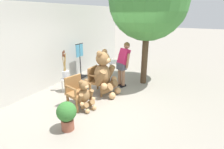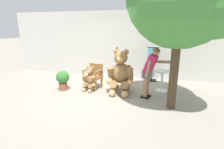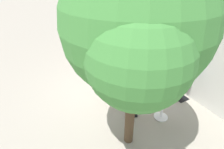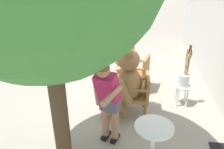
{
  "view_description": "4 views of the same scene",
  "coord_description": "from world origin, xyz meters",
  "px_view_note": "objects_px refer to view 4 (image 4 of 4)",
  "views": [
    {
      "loc": [
        -3.87,
        -2.39,
        2.49
      ],
      "look_at": [
        0.37,
        -0.04,
        0.77
      ],
      "focal_mm": 28.0,
      "sensor_mm": 36.0,
      "label": 1
    },
    {
      "loc": [
        1.63,
        -5.04,
        2.07
      ],
      "look_at": [
        0.31,
        0.01,
        0.69
      ],
      "focal_mm": 28.0,
      "sensor_mm": 36.0,
      "label": 2
    },
    {
      "loc": [
        4.51,
        -2.21,
        3.62
      ],
      "look_at": [
        0.2,
        0.08,
        0.8
      ],
      "focal_mm": 28.0,
      "sensor_mm": 36.0,
      "label": 3
    },
    {
      "loc": [
        4.34,
        0.54,
        2.69
      ],
      "look_at": [
        0.19,
        0.0,
        0.69
      ],
      "focal_mm": 35.0,
      "sensor_mm": 36.0,
      "label": 4
    }
  ],
  "objects_px": {
    "teddy_bear_small": "(127,73)",
    "person_visitor": "(108,96)",
    "potted_plant": "(122,59)",
    "wooden_chair_right": "(138,93)",
    "brush_bucket": "(185,77)",
    "white_stool": "(182,90)",
    "round_side_table": "(153,141)",
    "wooden_chair_left": "(139,72)",
    "teddy_bear_large": "(126,82)"
  },
  "relations": [
    {
      "from": "potted_plant",
      "to": "person_visitor",
      "type": "bearing_deg",
      "value": 0.31
    },
    {
      "from": "brush_bucket",
      "to": "wooden_chair_right",
      "type": "bearing_deg",
      "value": -65.4
    },
    {
      "from": "white_stool",
      "to": "brush_bucket",
      "type": "relative_size",
      "value": 0.5
    },
    {
      "from": "wooden_chair_left",
      "to": "teddy_bear_large",
      "type": "height_order",
      "value": "teddy_bear_large"
    },
    {
      "from": "wooden_chair_left",
      "to": "potted_plant",
      "type": "relative_size",
      "value": 1.26
    },
    {
      "from": "teddy_bear_large",
      "to": "person_visitor",
      "type": "distance_m",
      "value": 0.98
    },
    {
      "from": "wooden_chair_left",
      "to": "brush_bucket",
      "type": "xyz_separation_m",
      "value": [
        0.58,
        0.95,
        0.2
      ]
    },
    {
      "from": "teddy_bear_small",
      "to": "wooden_chair_left",
      "type": "bearing_deg",
      "value": 84.96
    },
    {
      "from": "wooden_chair_right",
      "to": "teddy_bear_small",
      "type": "xyz_separation_m",
      "value": [
        -1.04,
        -0.29,
        -0.05
      ]
    },
    {
      "from": "person_visitor",
      "to": "potted_plant",
      "type": "bearing_deg",
      "value": -179.69
    },
    {
      "from": "brush_bucket",
      "to": "wooden_chair_left",
      "type": "bearing_deg",
      "value": -121.45
    },
    {
      "from": "white_stool",
      "to": "wooden_chair_left",
      "type": "bearing_deg",
      "value": -121.47
    },
    {
      "from": "wooden_chair_left",
      "to": "teddy_bear_large",
      "type": "xyz_separation_m",
      "value": [
        1.02,
        -0.26,
        0.25
      ]
    },
    {
      "from": "teddy_bear_large",
      "to": "potted_plant",
      "type": "height_order",
      "value": "teddy_bear_large"
    },
    {
      "from": "wooden_chair_right",
      "to": "teddy_bear_large",
      "type": "height_order",
      "value": "teddy_bear_large"
    },
    {
      "from": "wooden_chair_right",
      "to": "round_side_table",
      "type": "bearing_deg",
      "value": 10.29
    },
    {
      "from": "wooden_chair_left",
      "to": "round_side_table",
      "type": "height_order",
      "value": "wooden_chair_left"
    },
    {
      "from": "potted_plant",
      "to": "teddy_bear_small",
      "type": "bearing_deg",
      "value": 12.43
    },
    {
      "from": "wooden_chair_left",
      "to": "white_stool",
      "type": "bearing_deg",
      "value": 58.53
    },
    {
      "from": "teddy_bear_small",
      "to": "person_visitor",
      "type": "bearing_deg",
      "value": -5.41
    },
    {
      "from": "white_stool",
      "to": "wooden_chair_right",
      "type": "bearing_deg",
      "value": -65.25
    },
    {
      "from": "wooden_chair_right",
      "to": "white_stool",
      "type": "xyz_separation_m",
      "value": [
        -0.44,
        0.95,
        -0.11
      ]
    },
    {
      "from": "white_stool",
      "to": "round_side_table",
      "type": "relative_size",
      "value": 0.64
    },
    {
      "from": "wooden_chair_right",
      "to": "brush_bucket",
      "type": "bearing_deg",
      "value": 114.6
    },
    {
      "from": "potted_plant",
      "to": "teddy_bear_large",
      "type": "bearing_deg",
      "value": 6.67
    },
    {
      "from": "wooden_chair_right",
      "to": "potted_plant",
      "type": "distance_m",
      "value": 2.03
    },
    {
      "from": "wooden_chair_left",
      "to": "brush_bucket",
      "type": "relative_size",
      "value": 0.93
    },
    {
      "from": "teddy_bear_small",
      "to": "brush_bucket",
      "type": "distance_m",
      "value": 1.4
    },
    {
      "from": "teddy_bear_small",
      "to": "person_visitor",
      "type": "height_order",
      "value": "person_visitor"
    },
    {
      "from": "teddy_bear_large",
      "to": "brush_bucket",
      "type": "distance_m",
      "value": 1.29
    },
    {
      "from": "teddy_bear_small",
      "to": "round_side_table",
      "type": "xyz_separation_m",
      "value": [
        2.37,
        0.53,
        0.03
      ]
    },
    {
      "from": "white_stool",
      "to": "person_visitor",
      "type": "bearing_deg",
      "value": -45.86
    },
    {
      "from": "round_side_table",
      "to": "wooden_chair_left",
      "type": "bearing_deg",
      "value": -174.09
    },
    {
      "from": "person_visitor",
      "to": "brush_bucket",
      "type": "relative_size",
      "value": 1.68
    },
    {
      "from": "wooden_chair_right",
      "to": "brush_bucket",
      "type": "xyz_separation_m",
      "value": [
        -0.43,
        0.95,
        0.2
      ]
    },
    {
      "from": "teddy_bear_large",
      "to": "potted_plant",
      "type": "distance_m",
      "value": 2.01
    },
    {
      "from": "person_visitor",
      "to": "potted_plant",
      "type": "xyz_separation_m",
      "value": [
        -2.91,
        -0.02,
        -0.52
      ]
    },
    {
      "from": "wooden_chair_right",
      "to": "teddy_bear_large",
      "type": "bearing_deg",
      "value": -88.76
    },
    {
      "from": "teddy_bear_small",
      "to": "potted_plant",
      "type": "relative_size",
      "value": 1.25
    },
    {
      "from": "teddy_bear_large",
      "to": "white_stool",
      "type": "bearing_deg",
      "value": 110.13
    },
    {
      "from": "wooden_chair_left",
      "to": "person_visitor",
      "type": "relative_size",
      "value": 0.55
    },
    {
      "from": "wooden_chair_left",
      "to": "white_stool",
      "type": "relative_size",
      "value": 1.87
    },
    {
      "from": "teddy_bear_small",
      "to": "person_visitor",
      "type": "relative_size",
      "value": 0.55
    },
    {
      "from": "brush_bucket",
      "to": "teddy_bear_large",
      "type": "bearing_deg",
      "value": -69.98
    },
    {
      "from": "wooden_chair_left",
      "to": "wooden_chair_right",
      "type": "bearing_deg",
      "value": 0.09
    },
    {
      "from": "white_stool",
      "to": "round_side_table",
      "type": "distance_m",
      "value": 1.9
    },
    {
      "from": "teddy_bear_large",
      "to": "person_visitor",
      "type": "height_order",
      "value": "person_visitor"
    },
    {
      "from": "teddy_bear_large",
      "to": "brush_bucket",
      "type": "height_order",
      "value": "teddy_bear_large"
    },
    {
      "from": "teddy_bear_large",
      "to": "round_side_table",
      "type": "relative_size",
      "value": 2.01
    },
    {
      "from": "wooden_chair_right",
      "to": "teddy_bear_large",
      "type": "relative_size",
      "value": 0.6
    }
  ]
}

